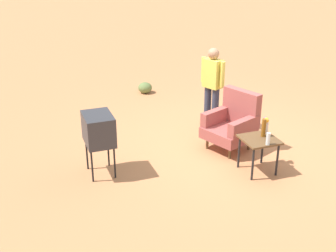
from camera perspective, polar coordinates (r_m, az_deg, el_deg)
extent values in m
plane|color=#C17A4C|center=(8.25, 7.55, -2.26)|extent=(60.00, 60.00, 0.00)
cylinder|color=brown|center=(7.97, 5.18, -2.24)|extent=(0.05, 0.05, 0.22)
cylinder|color=brown|center=(7.65, 8.08, -3.50)|extent=(0.05, 0.05, 0.22)
cylinder|color=brown|center=(8.33, 7.69, -1.17)|extent=(0.05, 0.05, 0.22)
cylinder|color=brown|center=(8.03, 10.55, -2.33)|extent=(0.05, 0.05, 0.22)
cube|color=#9E4C47|center=(7.90, 7.96, -0.92)|extent=(0.99, 0.99, 0.20)
cube|color=#9E4C47|center=(7.98, 9.62, 2.47)|extent=(0.76, 0.43, 0.64)
cube|color=#9E4C47|center=(8.00, 6.31, 1.28)|extent=(0.39, 0.69, 0.26)
cube|color=#9E4C47|center=(7.63, 9.87, -0.07)|extent=(0.39, 0.69, 0.26)
cylinder|color=black|center=(7.31, 9.31, -3.41)|extent=(0.04, 0.04, 0.56)
cylinder|color=black|center=(6.97, 11.07, -4.95)|extent=(0.04, 0.04, 0.56)
cylinder|color=black|center=(7.53, 12.30, -2.85)|extent=(0.04, 0.04, 0.56)
cylinder|color=black|center=(7.20, 14.16, -4.31)|extent=(0.04, 0.04, 0.56)
cube|color=brown|center=(7.12, 11.90, -1.74)|extent=(0.56, 0.56, 0.03)
cylinder|color=black|center=(6.97, -7.02, -4.76)|extent=(0.03, 0.03, 0.55)
cylinder|color=black|center=(7.35, -7.85, -3.24)|extent=(0.03, 0.03, 0.55)
cylinder|color=black|center=(6.91, -9.93, -5.21)|extent=(0.03, 0.03, 0.55)
cylinder|color=black|center=(7.29, -10.60, -3.65)|extent=(0.03, 0.03, 0.55)
cube|color=#333338|center=(6.91, -9.12, -0.40)|extent=(0.60, 0.44, 0.48)
cube|color=#383D3F|center=(6.95, -7.30, -0.14)|extent=(0.42, 0.01, 0.34)
cylinder|color=#2D3347|center=(8.81, 5.21, 2.59)|extent=(0.14, 0.14, 0.86)
cylinder|color=#2D3347|center=(8.69, 6.20, 2.25)|extent=(0.14, 0.14, 0.86)
cube|color=#D6C64C|center=(8.53, 5.89, 6.88)|extent=(0.42, 0.35, 0.56)
cylinder|color=#D6C64C|center=(8.67, 4.69, 7.40)|extent=(0.09, 0.09, 0.50)
cylinder|color=#D6C64C|center=(8.37, 7.15, 6.72)|extent=(0.09, 0.09, 0.50)
sphere|color=#A37556|center=(8.43, 6.00, 9.43)|extent=(0.22, 0.22, 0.22)
cylinder|color=brown|center=(7.15, 12.47, -0.23)|extent=(0.07, 0.07, 0.30)
cylinder|color=silver|center=(6.90, 13.01, -1.65)|extent=(0.06, 0.06, 0.20)
cylinder|color=silver|center=(7.32, 12.69, -0.19)|extent=(0.09, 0.09, 0.18)
sphere|color=yellow|center=(7.27, 12.79, 0.82)|extent=(0.07, 0.07, 0.07)
sphere|color=#E04C66|center=(7.31, 12.69, 0.94)|extent=(0.07, 0.07, 0.07)
sphere|color=orange|center=(7.24, 12.83, 0.71)|extent=(0.07, 0.07, 0.07)
ellipsoid|color=olive|center=(10.87, -3.03, 5.05)|extent=(0.35, 0.35, 0.27)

